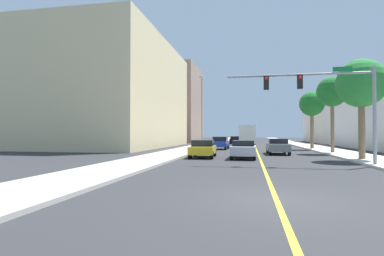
{
  "coord_description": "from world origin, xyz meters",
  "views": [
    {
      "loc": [
        -0.75,
        -9.17,
        1.94
      ],
      "look_at": [
        -6.42,
        20.3,
        2.49
      ],
      "focal_mm": 28.23,
      "sensor_mm": 36.0,
      "label": 1
    }
  ],
  "objects_px": {
    "palm_mid": "(332,93)",
    "car_red": "(248,140)",
    "car_yellow": "(203,148)",
    "traffic_signal_mast": "(326,93)",
    "palm_far": "(312,105)",
    "car_black": "(235,140)",
    "street_lamp": "(202,109)",
    "palm_near": "(361,84)",
    "delivery_truck": "(247,135)",
    "car_blue": "(220,143)",
    "car_gray": "(278,146)",
    "car_silver": "(244,149)"
  },
  "relations": [
    {
      "from": "palm_mid",
      "to": "car_red",
      "type": "bearing_deg",
      "value": 105.33
    },
    {
      "from": "car_red",
      "to": "car_yellow",
      "type": "bearing_deg",
      "value": -93.19
    },
    {
      "from": "traffic_signal_mast",
      "to": "palm_far",
      "type": "distance_m",
      "value": 19.38
    },
    {
      "from": "traffic_signal_mast",
      "to": "palm_mid",
      "type": "relative_size",
      "value": 1.2
    },
    {
      "from": "car_black",
      "to": "street_lamp",
      "type": "bearing_deg",
      "value": -97.81
    },
    {
      "from": "traffic_signal_mast",
      "to": "palm_near",
      "type": "bearing_deg",
      "value": 50.25
    },
    {
      "from": "car_black",
      "to": "delivery_truck",
      "type": "height_order",
      "value": "delivery_truck"
    },
    {
      "from": "palm_near",
      "to": "car_blue",
      "type": "relative_size",
      "value": 1.8
    },
    {
      "from": "street_lamp",
      "to": "car_yellow",
      "type": "relative_size",
      "value": 2.15
    },
    {
      "from": "traffic_signal_mast",
      "to": "palm_mid",
      "type": "xyz_separation_m",
      "value": [
        3.28,
        11.57,
        1.47
      ]
    },
    {
      "from": "street_lamp",
      "to": "palm_mid",
      "type": "distance_m",
      "value": 14.61
    },
    {
      "from": "palm_near",
      "to": "palm_mid",
      "type": "bearing_deg",
      "value": 90.35
    },
    {
      "from": "palm_far",
      "to": "delivery_truck",
      "type": "relative_size",
      "value": 0.87
    },
    {
      "from": "delivery_truck",
      "to": "palm_mid",
      "type": "bearing_deg",
      "value": -64.95
    },
    {
      "from": "car_red",
      "to": "palm_far",
      "type": "bearing_deg",
      "value": -68.56
    },
    {
      "from": "car_gray",
      "to": "street_lamp",
      "type": "bearing_deg",
      "value": 139.55
    },
    {
      "from": "palm_mid",
      "to": "car_gray",
      "type": "distance_m",
      "value": 7.47
    },
    {
      "from": "palm_mid",
      "to": "car_black",
      "type": "relative_size",
      "value": 1.62
    },
    {
      "from": "street_lamp",
      "to": "palm_near",
      "type": "xyz_separation_m",
      "value": [
        13.58,
        -13.0,
        0.52
      ]
    },
    {
      "from": "palm_mid",
      "to": "car_gray",
      "type": "bearing_deg",
      "value": -163.11
    },
    {
      "from": "palm_far",
      "to": "car_gray",
      "type": "bearing_deg",
      "value": -117.73
    },
    {
      "from": "street_lamp",
      "to": "car_red",
      "type": "height_order",
      "value": "street_lamp"
    },
    {
      "from": "street_lamp",
      "to": "delivery_truck",
      "type": "distance_m",
      "value": 12.57
    },
    {
      "from": "palm_mid",
      "to": "car_blue",
      "type": "relative_size",
      "value": 1.84
    },
    {
      "from": "street_lamp",
      "to": "palm_near",
      "type": "height_order",
      "value": "street_lamp"
    },
    {
      "from": "palm_near",
      "to": "car_silver",
      "type": "bearing_deg",
      "value": 176.96
    },
    {
      "from": "palm_near",
      "to": "car_red",
      "type": "relative_size",
      "value": 1.64
    },
    {
      "from": "palm_far",
      "to": "car_red",
      "type": "relative_size",
      "value": 1.59
    },
    {
      "from": "palm_mid",
      "to": "car_black",
      "type": "height_order",
      "value": "palm_mid"
    },
    {
      "from": "palm_near",
      "to": "palm_mid",
      "type": "xyz_separation_m",
      "value": [
        -0.05,
        7.57,
        0.41
      ]
    },
    {
      "from": "traffic_signal_mast",
      "to": "delivery_truck",
      "type": "relative_size",
      "value": 1.11
    },
    {
      "from": "car_yellow",
      "to": "car_black",
      "type": "bearing_deg",
      "value": -93.81
    },
    {
      "from": "car_yellow",
      "to": "car_silver",
      "type": "height_order",
      "value": "car_yellow"
    },
    {
      "from": "car_black",
      "to": "car_silver",
      "type": "bearing_deg",
      "value": -85.66
    },
    {
      "from": "palm_far",
      "to": "car_gray",
      "type": "height_order",
      "value": "palm_far"
    },
    {
      "from": "traffic_signal_mast",
      "to": "street_lamp",
      "type": "bearing_deg",
      "value": 121.13
    },
    {
      "from": "car_red",
      "to": "car_gray",
      "type": "distance_m",
      "value": 31.28
    },
    {
      "from": "palm_near",
      "to": "delivery_truck",
      "type": "height_order",
      "value": "palm_near"
    },
    {
      "from": "street_lamp",
      "to": "traffic_signal_mast",
      "type": "bearing_deg",
      "value": -58.87
    },
    {
      "from": "car_silver",
      "to": "street_lamp",
      "type": "bearing_deg",
      "value": 113.65
    },
    {
      "from": "street_lamp",
      "to": "palm_mid",
      "type": "height_order",
      "value": "street_lamp"
    },
    {
      "from": "car_gray",
      "to": "car_yellow",
      "type": "distance_m",
      "value": 8.16
    },
    {
      "from": "palm_mid",
      "to": "delivery_truck",
      "type": "bearing_deg",
      "value": 116.75
    },
    {
      "from": "street_lamp",
      "to": "palm_mid",
      "type": "bearing_deg",
      "value": -21.83
    },
    {
      "from": "car_gray",
      "to": "car_yellow",
      "type": "height_order",
      "value": "car_gray"
    },
    {
      "from": "car_blue",
      "to": "car_red",
      "type": "relative_size",
      "value": 0.91
    },
    {
      "from": "car_red",
      "to": "traffic_signal_mast",
      "type": "bearing_deg",
      "value": -81.16
    },
    {
      "from": "car_blue",
      "to": "car_silver",
      "type": "distance_m",
      "value": 13.74
    },
    {
      "from": "traffic_signal_mast",
      "to": "car_silver",
      "type": "distance_m",
      "value": 7.61
    },
    {
      "from": "palm_near",
      "to": "car_gray",
      "type": "distance_m",
      "value": 9.25
    }
  ]
}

